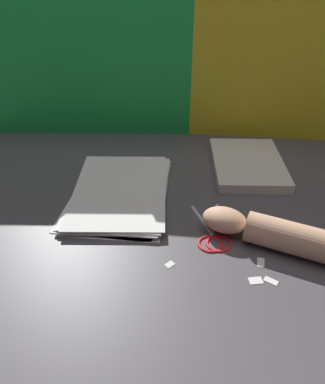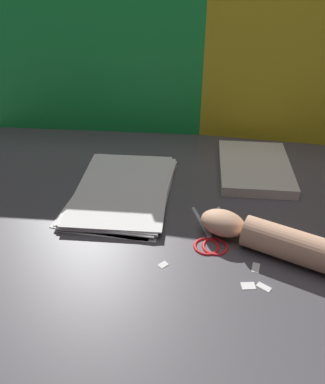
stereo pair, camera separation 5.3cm
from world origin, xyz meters
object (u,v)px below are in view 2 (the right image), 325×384
object	(u,v)px
paper_stack	(123,190)
book_closed	(255,167)
scissors	(210,238)
hand_forearm	(273,239)

from	to	relation	value
paper_stack	book_closed	size ratio (longest dim) A/B	1.33
paper_stack	scissors	distance (m)	0.26
paper_stack	hand_forearm	xyz separation A→B (m)	(0.34, -0.17, 0.02)
scissors	paper_stack	bearing A→B (deg)	145.61
scissors	hand_forearm	xyz separation A→B (m)	(0.12, -0.02, 0.03)
paper_stack	hand_forearm	bearing A→B (deg)	-26.79
scissors	hand_forearm	distance (m)	0.13
book_closed	scissors	size ratio (longest dim) A/B	1.56
paper_stack	scissors	xyz separation A→B (m)	(0.22, -0.15, -0.00)
scissors	hand_forearm	bearing A→B (deg)	-10.61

